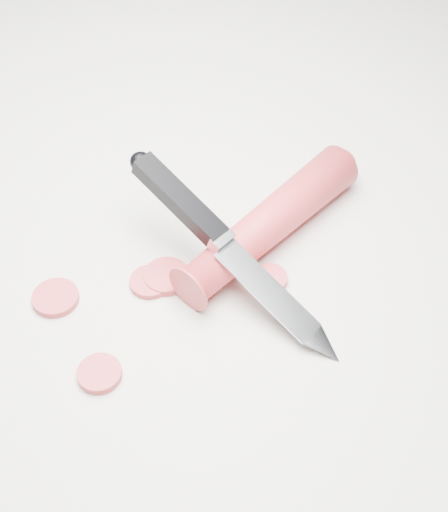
% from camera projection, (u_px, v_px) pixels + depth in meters
% --- Properties ---
extents(ground, '(2.40, 2.40, 0.00)m').
position_uv_depth(ground, '(189.00, 248.00, 0.62)').
color(ground, silver).
rests_on(ground, ground).
extents(carrot, '(0.09, 0.20, 0.04)m').
position_uv_depth(carrot, '(270.00, 222.00, 0.62)').
color(carrot, red).
rests_on(carrot, ground).
extents(carrot_slice_0, '(0.04, 0.04, 0.01)m').
position_uv_depth(carrot_slice_0, '(166.00, 276.00, 0.60)').
color(carrot_slice_0, red).
rests_on(carrot_slice_0, ground).
extents(carrot_slice_1, '(0.03, 0.03, 0.01)m').
position_uv_depth(carrot_slice_1, '(100.00, 374.00, 0.54)').
color(carrot_slice_1, red).
rests_on(carrot_slice_1, ground).
extents(carrot_slice_2, '(0.03, 0.03, 0.01)m').
position_uv_depth(carrot_slice_2, '(150.00, 282.00, 0.60)').
color(carrot_slice_2, red).
rests_on(carrot_slice_2, ground).
extents(carrot_slice_3, '(0.04, 0.04, 0.01)m').
position_uv_depth(carrot_slice_3, '(56.00, 298.00, 0.58)').
color(carrot_slice_3, red).
rests_on(carrot_slice_3, ground).
extents(carrot_slice_4, '(0.03, 0.03, 0.01)m').
position_uv_depth(carrot_slice_4, '(270.00, 279.00, 0.60)').
color(carrot_slice_4, red).
rests_on(carrot_slice_4, ground).
extents(kitchen_knife, '(0.23, 0.09, 0.08)m').
position_uv_depth(kitchen_knife, '(233.00, 250.00, 0.57)').
color(kitchen_knife, silver).
rests_on(kitchen_knife, ground).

